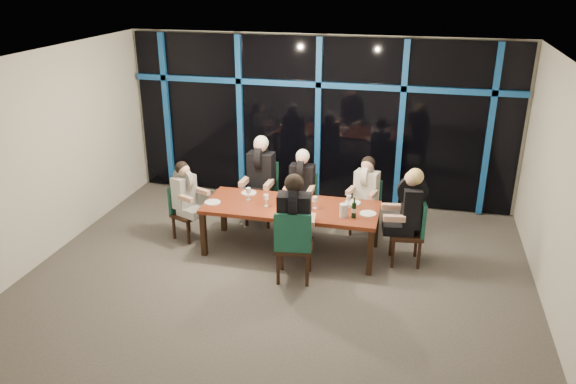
% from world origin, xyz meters
% --- Properties ---
extents(room, '(7.04, 7.00, 3.02)m').
position_xyz_m(room, '(0.00, 0.00, 2.02)').
color(room, '#5A5450').
rests_on(room, ground).
extents(window_wall, '(6.86, 0.43, 2.94)m').
position_xyz_m(window_wall, '(0.01, 2.93, 1.55)').
color(window_wall, black).
rests_on(window_wall, ground).
extents(dining_table, '(2.60, 1.00, 0.75)m').
position_xyz_m(dining_table, '(0.00, 0.80, 0.68)').
color(dining_table, maroon).
rests_on(dining_table, ground).
extents(chair_far_left, '(0.50, 0.50, 1.03)m').
position_xyz_m(chair_far_left, '(-0.72, 1.78, 0.58)').
color(chair_far_left, black).
rests_on(chair_far_left, ground).
extents(chair_far_mid, '(0.44, 0.44, 0.93)m').
position_xyz_m(chair_far_mid, '(-0.01, 1.66, 0.52)').
color(chair_far_mid, black).
rests_on(chair_far_mid, ground).
extents(chair_far_right, '(0.50, 0.50, 0.89)m').
position_xyz_m(chair_far_right, '(1.03, 1.74, 0.50)').
color(chair_far_right, black).
rests_on(chair_far_right, ground).
extents(chair_end_left, '(0.53, 0.53, 0.88)m').
position_xyz_m(chair_end_left, '(-1.77, 0.88, 0.49)').
color(chair_end_left, black).
rests_on(chair_end_left, ground).
extents(chair_end_right, '(0.52, 0.52, 1.00)m').
position_xyz_m(chair_end_right, '(1.79, 0.86, 0.56)').
color(chair_end_right, black).
rests_on(chair_end_right, ground).
extents(chair_near_mid, '(0.55, 0.55, 1.07)m').
position_xyz_m(chair_near_mid, '(0.24, -0.07, 0.60)').
color(chair_near_mid, black).
rests_on(chair_near_mid, ground).
extents(diner_far_left, '(0.53, 0.65, 1.01)m').
position_xyz_m(diner_far_left, '(-0.73, 1.69, 0.98)').
color(diner_far_left, black).
rests_on(diner_far_left, ground).
extents(diner_far_mid, '(0.47, 0.58, 0.91)m').
position_xyz_m(diner_far_mid, '(-0.01, 1.58, 0.89)').
color(diner_far_mid, black).
rests_on(diner_far_mid, ground).
extents(diner_far_right, '(0.50, 0.60, 0.87)m').
position_xyz_m(diner_far_right, '(1.01, 1.66, 0.85)').
color(diner_far_right, silver).
rests_on(diner_far_right, ground).
extents(diner_end_left, '(0.60, 0.54, 0.85)m').
position_xyz_m(diner_end_left, '(-1.70, 0.85, 0.84)').
color(diner_end_left, black).
rests_on(diner_end_left, ground).
extents(diner_end_right, '(0.65, 0.53, 0.97)m').
position_xyz_m(diner_end_right, '(1.70, 0.85, 0.95)').
color(diner_end_right, black).
rests_on(diner_end_right, ground).
extents(diner_near_mid, '(0.56, 0.69, 1.04)m').
position_xyz_m(diner_near_mid, '(0.23, 0.02, 1.02)').
color(diner_near_mid, black).
rests_on(diner_near_mid, ground).
extents(plate_far_left, '(0.24, 0.24, 0.01)m').
position_xyz_m(plate_far_left, '(-0.76, 1.12, 0.76)').
color(plate_far_left, white).
rests_on(plate_far_left, dining_table).
extents(plate_far_mid, '(0.24, 0.24, 0.01)m').
position_xyz_m(plate_far_mid, '(-0.02, 1.02, 0.76)').
color(plate_far_mid, white).
rests_on(plate_far_mid, dining_table).
extents(plate_far_right, '(0.24, 0.24, 0.01)m').
position_xyz_m(plate_far_right, '(0.88, 1.12, 0.76)').
color(plate_far_right, white).
rests_on(plate_far_right, dining_table).
extents(plate_end_left, '(0.24, 0.24, 0.01)m').
position_xyz_m(plate_end_left, '(-1.18, 0.63, 0.76)').
color(plate_end_left, white).
rests_on(plate_end_left, dining_table).
extents(plate_end_right, '(0.24, 0.24, 0.01)m').
position_xyz_m(plate_end_right, '(1.15, 0.76, 0.76)').
color(plate_end_right, white).
rests_on(plate_end_right, dining_table).
extents(plate_near_mid, '(0.24, 0.24, 0.01)m').
position_xyz_m(plate_near_mid, '(0.16, 0.58, 0.76)').
color(plate_near_mid, white).
rests_on(plate_near_mid, dining_table).
extents(wine_bottle, '(0.07, 0.07, 0.30)m').
position_xyz_m(wine_bottle, '(0.96, 0.61, 0.86)').
color(wine_bottle, black).
rests_on(wine_bottle, dining_table).
extents(water_pitcher, '(0.12, 0.11, 0.20)m').
position_xyz_m(water_pitcher, '(0.81, 0.58, 0.85)').
color(water_pitcher, silver).
rests_on(water_pitcher, dining_table).
extents(tea_light, '(0.05, 0.05, 0.03)m').
position_xyz_m(tea_light, '(-0.05, 0.49, 0.77)').
color(tea_light, '#FFA24C').
rests_on(tea_light, dining_table).
extents(wine_glass_a, '(0.07, 0.07, 0.18)m').
position_xyz_m(wine_glass_a, '(-0.36, 0.71, 0.88)').
color(wine_glass_a, white).
rests_on(wine_glass_a, dining_table).
extents(wine_glass_b, '(0.06, 0.06, 0.16)m').
position_xyz_m(wine_glass_b, '(0.18, 0.82, 0.87)').
color(wine_glass_b, silver).
rests_on(wine_glass_b, dining_table).
extents(wine_glass_c, '(0.07, 0.07, 0.18)m').
position_xyz_m(wine_glass_c, '(0.36, 0.80, 0.88)').
color(wine_glass_c, silver).
rests_on(wine_glass_c, dining_table).
extents(wine_glass_d, '(0.07, 0.07, 0.19)m').
position_xyz_m(wine_glass_d, '(-0.69, 0.87, 0.89)').
color(wine_glass_d, white).
rests_on(wine_glass_d, dining_table).
extents(wine_glass_e, '(0.07, 0.07, 0.18)m').
position_xyz_m(wine_glass_e, '(0.84, 0.96, 0.88)').
color(wine_glass_e, silver).
rests_on(wine_glass_e, dining_table).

